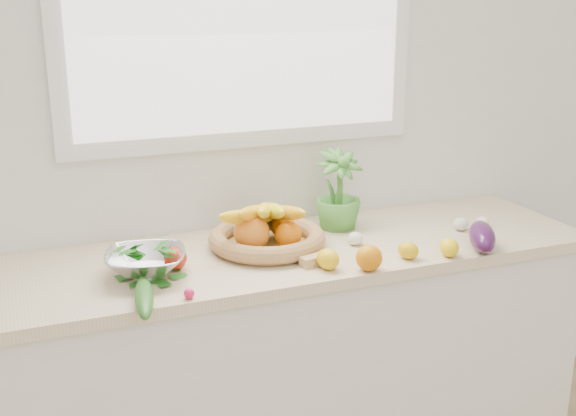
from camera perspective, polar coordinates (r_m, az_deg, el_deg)
name	(u,v)px	position (r m, az deg, el deg)	size (l,w,h in m)	color
back_wall	(242,104)	(2.59, -3.67, 8.17)	(4.50, 0.02, 2.70)	white
counter_cabinet	(273,374)	(2.64, -1.20, -13.00)	(2.20, 0.58, 0.86)	silver
countertop	(272,256)	(2.44, -1.27, -3.82)	(2.24, 0.62, 0.04)	beige
orange_loose	(369,258)	(2.26, 6.42, -3.95)	(0.08, 0.08, 0.08)	orange
lemon_a	(328,259)	(2.27, 3.18, -4.06)	(0.07, 0.08, 0.07)	#EDB40C
lemon_b	(449,248)	(2.43, 12.62, -3.07)	(0.06, 0.08, 0.06)	yellow
lemon_c	(408,250)	(2.38, 9.49, -3.32)	(0.06, 0.07, 0.06)	gold
apple	(175,258)	(2.29, -8.89, -3.95)	(0.07, 0.07, 0.07)	#B4220E
ginger	(315,260)	(2.31, 2.14, -4.14)	(0.10, 0.04, 0.03)	#D3B869
garlic_a	(355,239)	(2.49, 5.34, -2.42)	(0.05, 0.05, 0.05)	white
garlic_b	(483,222)	(2.76, 15.13, -1.05)	(0.05, 0.05, 0.04)	silver
garlic_c	(461,224)	(2.70, 13.51, -1.24)	(0.06, 0.06, 0.05)	beige
eggplant	(482,237)	(2.52, 15.08, -2.20)	(0.09, 0.22, 0.09)	#37103C
cucumber	(144,297)	(2.06, -11.30, -6.91)	(0.05, 0.28, 0.05)	#205418
radish	(189,294)	(2.08, -7.82, -6.72)	(0.03, 0.03, 0.03)	#E41C53
potted_herb	(338,192)	(2.63, 3.97, 1.30)	(0.17, 0.17, 0.31)	#4A9335
fruit_basket	(266,232)	(2.44, -1.74, -1.94)	(0.53, 0.53, 0.19)	#AE8C4D
colander_with_spinach	(145,257)	(2.24, -11.21, -3.80)	(0.30, 0.30, 0.13)	white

